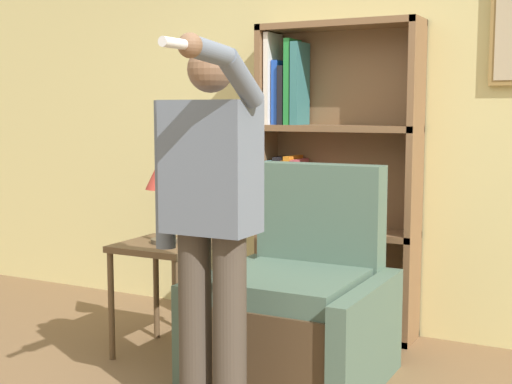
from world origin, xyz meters
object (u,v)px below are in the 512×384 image
table_lamp (163,177)px  armchair (298,311)px  side_table (165,261)px  bookcase (321,183)px  person_standing (210,217)px

table_lamp → armchair: bearing=3.1°
armchair → side_table: (-0.83, -0.05, 0.20)m
armchair → bookcase: bearing=104.6°
bookcase → table_lamp: size_ratio=3.74×
armchair → side_table: bearing=-176.9°
person_standing → side_table: person_standing is taller
person_standing → table_lamp: (-0.76, 0.74, 0.08)m
armchair → person_standing: 1.00m
armchair → person_standing: size_ratio=0.66×
bookcase → person_standing: (0.14, -1.63, 0.01)m
side_table → table_lamp: 0.49m
armchair → table_lamp: (-0.83, -0.05, 0.69)m
person_standing → table_lamp: person_standing is taller
side_table → bookcase: bearing=55.3°
person_standing → side_table: bearing=135.6°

